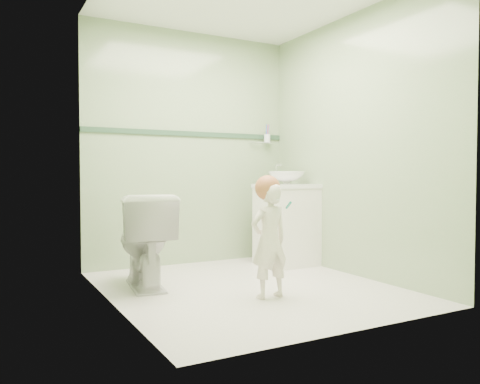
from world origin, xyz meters
TOP-DOWN VIEW (x-y plane):
  - ground at (0.00, 0.00)m, footprint 2.50×2.50m
  - room_shell at (0.00, 0.00)m, footprint 2.50×2.54m
  - trim_stripe at (0.00, 1.24)m, footprint 2.20×0.02m
  - vanity at (0.84, 0.70)m, footprint 0.52×0.50m
  - counter at (0.84, 0.70)m, footprint 0.54×0.52m
  - basin at (0.84, 0.70)m, footprint 0.37×0.37m
  - faucet at (0.84, 0.89)m, footprint 0.03×0.13m
  - cup_holder at (0.89, 1.18)m, footprint 0.26×0.07m
  - toilet at (-0.74, 0.44)m, footprint 0.52×0.81m
  - toddler at (-0.02, -0.35)m, footprint 0.33×0.23m
  - hair_cap at (-0.02, -0.32)m, footprint 0.19×0.19m
  - teal_toothbrush at (0.06, -0.47)m, footprint 0.11×0.13m

SIDE VIEW (x-z plane):
  - ground at x=0.00m, z-range 0.00..0.00m
  - toilet at x=-0.74m, z-range 0.00..0.77m
  - vanity at x=0.84m, z-range 0.00..0.80m
  - toddler at x=-0.02m, z-range 0.00..0.86m
  - teal_toothbrush at x=0.06m, z-range 0.66..0.75m
  - counter at x=0.84m, z-range 0.79..0.83m
  - hair_cap at x=-0.02m, z-range 0.73..0.92m
  - basin at x=0.84m, z-range 0.83..0.96m
  - faucet at x=0.84m, z-range 0.88..1.06m
  - room_shell at x=0.00m, z-range 0.00..2.40m
  - cup_holder at x=0.89m, z-range 1.22..1.44m
  - trim_stripe at x=0.00m, z-range 1.33..1.38m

